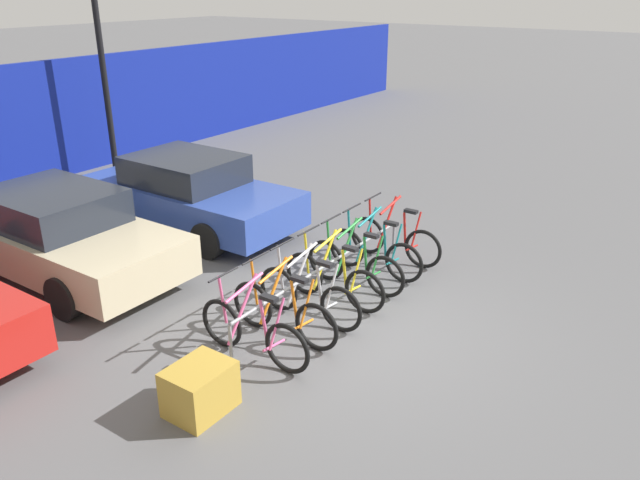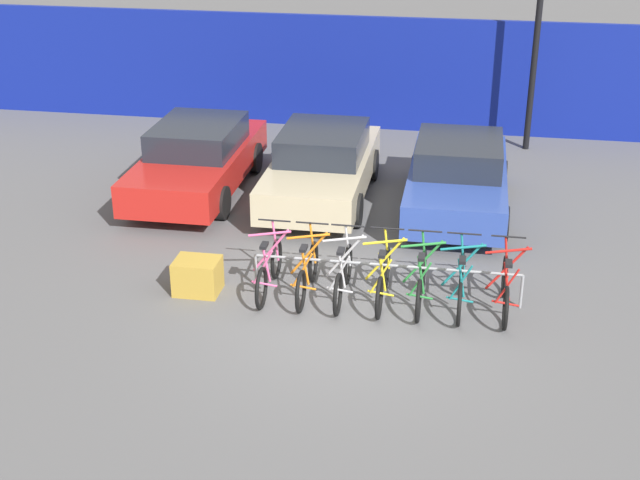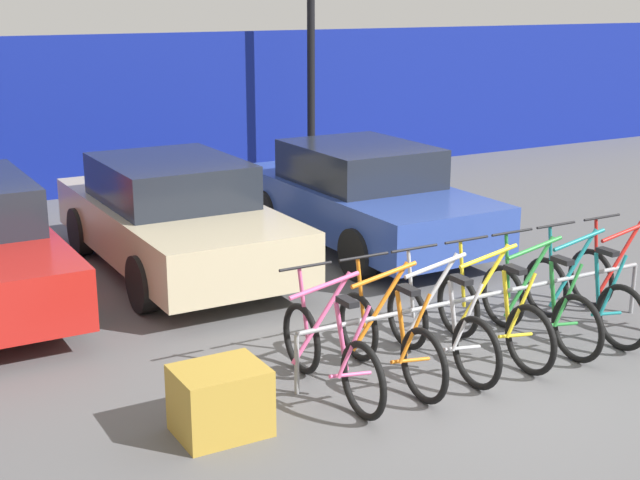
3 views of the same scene
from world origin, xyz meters
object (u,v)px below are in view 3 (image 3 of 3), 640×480
at_px(bike_rack, 485,301).
at_px(cargo_crate, 220,400).
at_px(car_beige, 174,216).
at_px(car_blue, 362,197).
at_px(bicycle_red, 628,287).
at_px(bicycle_green, 538,307).
at_px(lamp_post, 311,10).
at_px(bicycle_teal, 582,297).
at_px(bicycle_pink, 330,353).
at_px(bicycle_silver, 440,329).
at_px(bicycle_orange, 389,340).
at_px(bicycle_yellow, 493,317).

bearing_deg(bike_rack, cargo_crate, -173.46).
xyz_separation_m(car_beige, car_blue, (2.64, -0.21, -0.00)).
distance_m(bicycle_red, cargo_crate, 4.74).
relative_size(bicycle_green, bicycle_red, 1.00).
relative_size(lamp_post, cargo_crate, 7.83).
distance_m(bicycle_teal, lamp_post, 8.52).
bearing_deg(bicycle_pink, car_blue, 52.48).
distance_m(bicycle_silver, lamp_post, 8.96).
relative_size(bicycle_orange, car_beige, 0.39).
xyz_separation_m(bicycle_orange, bicycle_silver, (0.56, 0.00, 0.00)).
bearing_deg(bicycle_red, cargo_crate, -179.44).
relative_size(bicycle_orange, bicycle_red, 1.00).
bearing_deg(bicycle_silver, bicycle_teal, -2.87).
bearing_deg(bicycle_orange, bicycle_silver, 3.61).
bearing_deg(bike_rack, bicycle_pink, -175.32).
relative_size(bike_rack, bicycle_silver, 2.44).
bearing_deg(car_blue, bicycle_yellow, -104.13).
relative_size(bike_rack, bicycle_teal, 2.44).
xyz_separation_m(bicycle_yellow, cargo_crate, (-2.90, -0.19, -0.10)).
bearing_deg(bicycle_teal, bicycle_orange, 179.87).
bearing_deg(bicycle_pink, lamp_post, 59.94).
bearing_deg(bicycle_green, bicycle_yellow, 179.21).
bearing_deg(bicycle_green, bike_rack, 164.27).
xyz_separation_m(bicycle_silver, lamp_post, (3.06, 7.97, 2.71)).
height_order(bicycle_green, car_blue, car_blue).
bearing_deg(bicycle_red, car_beige, 128.77).
distance_m(bicycle_silver, car_blue, 4.22).
xyz_separation_m(bicycle_orange, lamp_post, (3.63, 7.97, 2.71)).
xyz_separation_m(bicycle_pink, bicycle_teal, (2.97, 0.00, 0.00)).
distance_m(bicycle_pink, car_beige, 4.12).
bearing_deg(bicycle_silver, bike_rack, 10.11).
bearing_deg(cargo_crate, bicycle_yellow, 3.68).
height_order(bicycle_pink, bicycle_green, same).
height_order(bicycle_green, cargo_crate, bicycle_green).
bearing_deg(bicycle_green, car_beige, 117.86).
height_order(bicycle_red, lamp_post, lamp_post).
xyz_separation_m(bicycle_red, car_beige, (-3.50, 4.10, 0.31)).
bearing_deg(car_beige, bike_rack, -66.92).
bearing_deg(bike_rack, bicycle_yellow, -99.33).
xyz_separation_m(bike_rack, bicycle_silver, (-0.64, -0.15, -0.11)).
distance_m(bicycle_pink, bicycle_orange, 0.61).
xyz_separation_m(bicycle_green, lamp_post, (1.86, 7.97, 2.71)).
relative_size(bicycle_red, car_beige, 0.39).
relative_size(bicycle_pink, bicycle_teal, 1.00).
xyz_separation_m(bicycle_pink, car_beige, (0.13, 4.10, 0.31)).
bearing_deg(cargo_crate, bicycle_orange, 6.20).
relative_size(bicycle_pink, bicycle_yellow, 1.00).
bearing_deg(bicycle_orange, car_beige, 100.24).
bearing_deg(cargo_crate, lamp_post, 56.79).
height_order(bike_rack, bicycle_silver, bicycle_silver).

